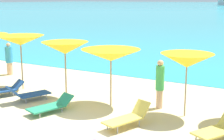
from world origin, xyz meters
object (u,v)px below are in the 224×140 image
umbrella_4 (111,55)px  lounge_chair_2 (218,129)px  beachgoer_1 (160,83)px  umbrella_2 (20,40)px  lounge_chair_4 (51,105)px  umbrella_5 (187,61)px  beachgoer_0 (9,58)px  umbrella_3 (65,48)px  lounge_chair_7 (128,117)px  lounge_chair_0 (28,94)px  lounge_chair_8 (5,89)px

umbrella_4 → lounge_chair_2: bearing=-15.9°
lounge_chair_2 → beachgoer_1: bearing=171.7°
umbrella_2 → lounge_chair_4: 4.03m
umbrella_5 → beachgoer_0: (-9.73, 1.58, -1.01)m
umbrella_3 → lounge_chair_4: bearing=-70.3°
lounge_chair_7 → umbrella_4: bearing=153.8°
lounge_chair_0 → beachgoer_1: size_ratio=0.98×
umbrella_2 → lounge_chair_0: bearing=-39.6°
lounge_chair_0 → umbrella_4: bearing=-137.3°
lounge_chair_8 → beachgoer_1: size_ratio=0.91×
lounge_chair_8 → beachgoer_0: 4.03m
umbrella_2 → lounge_chair_8: umbrella_2 is taller
lounge_chair_4 → beachgoer_1: (3.03, 2.27, 0.69)m
umbrella_4 → umbrella_2: bearing=178.3°
lounge_chair_0 → lounge_chair_8: 1.30m
umbrella_4 → beachgoer_0: bearing=165.4°
umbrella_4 → beachgoer_1: umbrella_4 is taller
umbrella_5 → beachgoer_1: bearing=161.6°
lounge_chair_8 → beachgoer_1: beachgoer_1 is taller
umbrella_5 → lounge_chair_8: (-6.96, -1.28, -1.59)m
umbrella_5 → lounge_chair_2: (1.40, -1.42, -1.54)m
umbrella_2 → lounge_chair_2: 8.83m
lounge_chair_4 → lounge_chair_8: (-2.89, 0.64, 0.04)m
umbrella_3 → lounge_chair_4: umbrella_3 is taller
umbrella_3 → beachgoer_1: (3.59, 0.70, -1.05)m
lounge_chair_0 → lounge_chair_8: lounge_chair_0 is taller
lounge_chair_8 → umbrella_5: bearing=35.1°
umbrella_3 → umbrella_4: umbrella_3 is taller
umbrella_2 → lounge_chair_4: (3.09, -1.80, -1.85)m
umbrella_2 → beachgoer_1: size_ratio=1.32×
umbrella_4 → umbrella_5: (2.68, 0.26, 0.01)m
lounge_chair_2 → lounge_chair_7: size_ratio=0.94×
umbrella_2 → lounge_chair_8: 2.16m
lounge_chair_4 → lounge_chair_7: (2.89, 0.12, 0.07)m
umbrella_3 → beachgoer_1: bearing=11.0°
lounge_chair_0 → beachgoer_0: (-4.07, 2.94, 0.56)m
umbrella_2 → lounge_chair_2: umbrella_2 is taller
umbrella_3 → lounge_chair_2: umbrella_3 is taller
beachgoer_0 → lounge_chair_4: bearing=-148.7°
umbrella_4 → umbrella_5: size_ratio=1.02×
lounge_chair_2 → beachgoer_1: (-2.44, 1.77, 0.61)m
umbrella_3 → umbrella_5: bearing=4.4°
umbrella_3 → lounge_chair_8: umbrella_3 is taller
umbrella_2 → lounge_chair_7: 6.46m
umbrella_2 → umbrella_3: 2.54m
umbrella_3 → lounge_chair_7: bearing=-22.8°
lounge_chair_2 → umbrella_3: bearing=-162.3°
lounge_chair_0 → lounge_chair_2: lounge_chair_2 is taller
umbrella_3 → umbrella_5: umbrella_3 is taller
beachgoer_0 → beachgoer_1: (8.69, -1.23, 0.08)m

